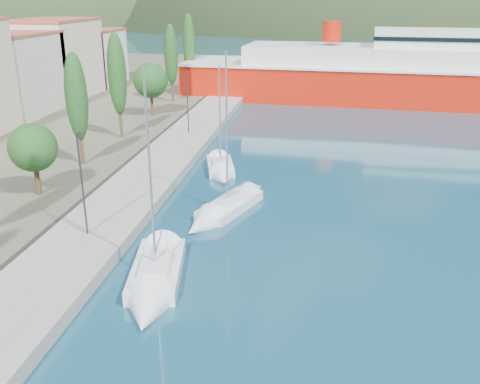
# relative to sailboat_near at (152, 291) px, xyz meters

# --- Properties ---
(ground) EXTENTS (1400.00, 1400.00, 0.00)m
(ground) POSITION_rel_sailboat_near_xyz_m (3.48, 112.17, -0.32)
(ground) COLOR navy
(quay) EXTENTS (5.00, 88.00, 0.80)m
(quay) POSITION_rel_sailboat_near_xyz_m (-5.52, 18.17, 0.08)
(quay) COLOR gray
(quay) RESTS_ON ground
(tree_row) EXTENTS (3.98, 62.81, 10.84)m
(tree_row) POSITION_rel_sailboat_near_xyz_m (-11.82, 26.21, 5.46)
(tree_row) COLOR #47301E
(tree_row) RESTS_ON land_strip
(lamp_posts) EXTENTS (0.15, 47.28, 6.06)m
(lamp_posts) POSITION_rel_sailboat_near_xyz_m (-5.52, 5.82, 3.76)
(lamp_posts) COLOR #2D2D33
(lamp_posts) RESTS_ON quay
(sailboat_near) EXTENTS (3.87, 8.70, 12.07)m
(sailboat_near) POSITION_rel_sailboat_near_xyz_m (0.00, 0.00, 0.00)
(sailboat_near) COLOR silver
(sailboat_near) RESTS_ON ground
(sailboat_mid) EXTENTS (4.82, 8.38, 11.72)m
(sailboat_mid) POSITION_rel_sailboat_near_xyz_m (1.21, 9.99, -0.03)
(sailboat_mid) COLOR silver
(sailboat_mid) RESTS_ON ground
(sailboat_far) EXTENTS (3.74, 6.91, 9.68)m
(sailboat_far) POSITION_rel_sailboat_near_xyz_m (-0.08, 19.04, -0.04)
(sailboat_far) COLOR silver
(sailboat_far) RESTS_ON ground
(ferry) EXTENTS (57.16, 16.08, 11.21)m
(ferry) POSITION_rel_sailboat_near_xyz_m (16.55, 54.25, 3.09)
(ferry) COLOR red
(ferry) RESTS_ON ground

